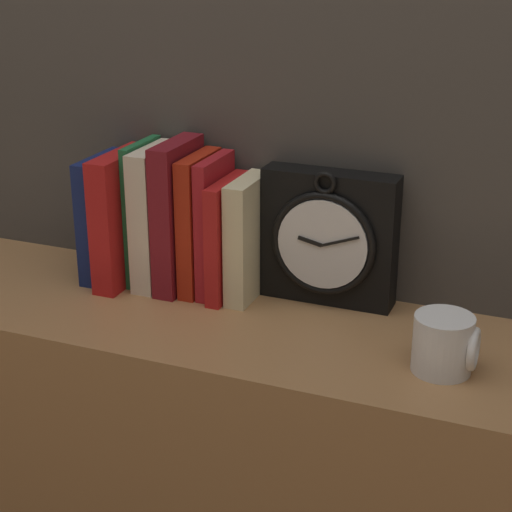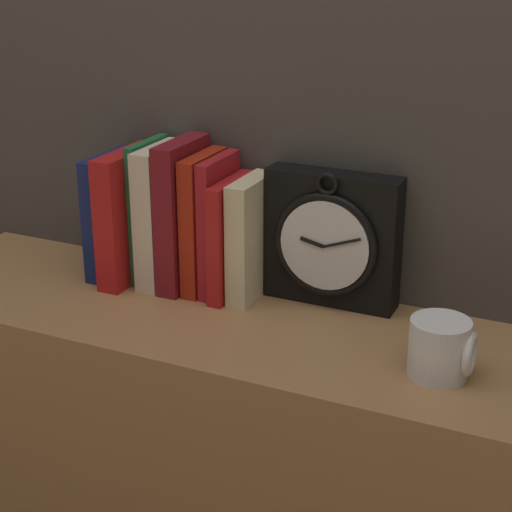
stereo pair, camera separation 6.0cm
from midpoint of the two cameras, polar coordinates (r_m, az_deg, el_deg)
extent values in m
cube|color=#A87547|center=(1.52, 1.17, -16.58)|extent=(1.27, 0.33, 0.70)
cube|color=black|center=(1.37, 6.34, 1.15)|extent=(0.22, 0.05, 0.22)
torus|color=black|center=(1.35, 5.90, 0.71)|extent=(0.17, 0.01, 0.17)
cylinder|color=silver|center=(1.34, 5.85, 0.67)|extent=(0.15, 0.01, 0.15)
cube|color=black|center=(1.34, 5.02, 0.90)|extent=(0.04, 0.00, 0.01)
cube|color=black|center=(1.33, 7.02, 0.85)|extent=(0.06, 0.00, 0.03)
torus|color=black|center=(1.31, 6.06, 4.78)|extent=(0.04, 0.01, 0.04)
cube|color=navy|center=(1.50, -8.38, 2.74)|extent=(0.04, 0.14, 0.21)
cube|color=red|center=(1.47, -7.31, 2.65)|extent=(0.04, 0.16, 0.23)
cube|color=#206A3B|center=(1.47, -5.96, 3.04)|extent=(0.01, 0.12, 0.24)
cube|color=beige|center=(1.45, -5.12, 2.72)|extent=(0.04, 0.13, 0.24)
cube|color=maroon|center=(1.43, -3.70, 2.76)|extent=(0.04, 0.13, 0.25)
cube|color=#AF2411|center=(1.42, -2.29, 2.23)|extent=(0.03, 0.12, 0.23)
cube|color=#AF1B23|center=(1.41, -1.26, 2.06)|extent=(0.02, 0.12, 0.23)
cube|color=red|center=(1.40, -0.45, 1.21)|extent=(0.02, 0.13, 0.20)
cube|color=beige|center=(1.39, 0.89, 1.16)|extent=(0.04, 0.12, 0.20)
cylinder|color=white|center=(1.20, 13.51, -6.01)|extent=(0.08, 0.08, 0.08)
torus|color=white|center=(1.20, 15.46, -6.35)|extent=(0.01, 0.06, 0.06)
camera|label=1|loc=(0.03, -88.67, 0.53)|focal=60.00mm
camera|label=2|loc=(0.03, 91.33, -0.53)|focal=60.00mm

